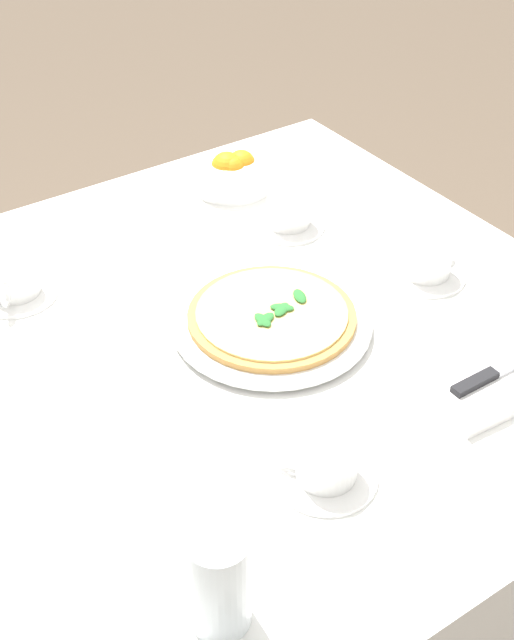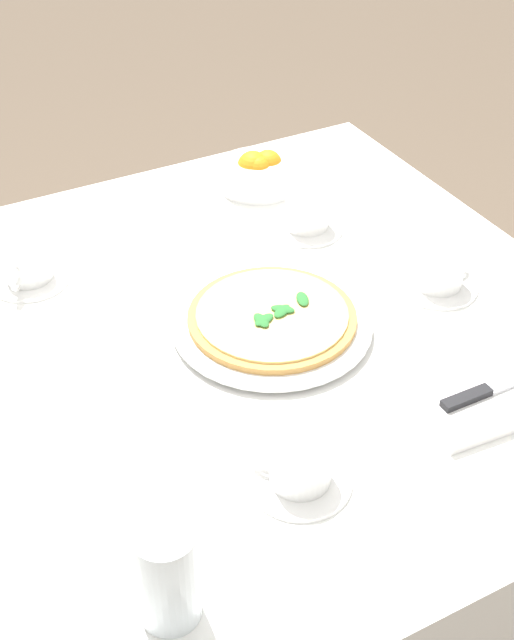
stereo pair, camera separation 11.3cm
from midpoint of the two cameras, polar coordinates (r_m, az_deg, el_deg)
ground_plane at (r=1.86m, az=1.10°, el=-18.72°), size 8.00×8.00×0.00m
dining_table at (r=1.40m, az=1.38°, el=-5.15°), size 1.07×1.07×0.73m
pizza_plate at (r=1.32m, az=3.43°, el=-0.31°), size 0.30×0.30×0.02m
pizza at (r=1.31m, az=3.46°, el=0.17°), size 0.25×0.25×0.02m
coffee_cup_right_edge at (r=1.44m, az=-12.49°, el=3.30°), size 0.13×0.13×0.06m
coffee_cup_near_right at (r=1.08m, az=5.81°, el=-9.43°), size 0.13×0.13×0.07m
coffee_cup_left_edge at (r=1.43m, az=13.97°, el=3.07°), size 0.13×0.13×0.07m
coffee_cup_far_left at (r=1.54m, az=5.35°, el=6.86°), size 0.13×0.13×0.07m
water_glass_back_corner at (r=0.94m, az=-2.25°, el=-16.63°), size 0.07×0.07×0.13m
napkin_folded at (r=1.25m, az=17.54°, el=-4.74°), size 0.23×0.15×0.02m
dinner_knife at (r=1.25m, az=17.76°, el=-4.22°), size 0.20×0.02×0.01m
citrus_bowl at (r=1.68m, az=2.02°, el=9.49°), size 0.15×0.15×0.07m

